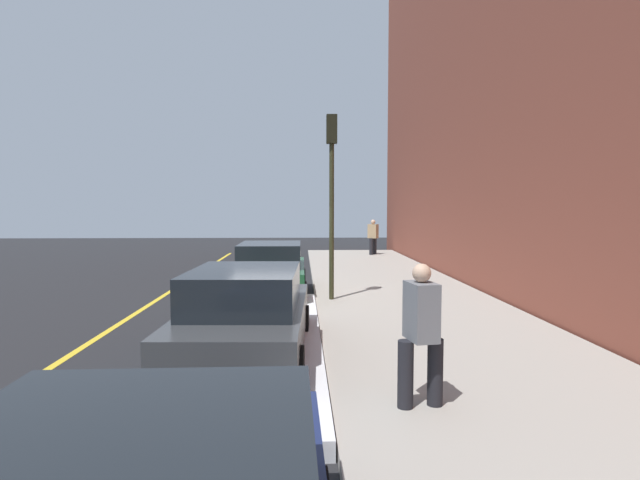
# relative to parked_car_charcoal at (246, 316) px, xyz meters

# --- Properties ---
(ground_plane) EXTENTS (56.00, 56.00, 0.00)m
(ground_plane) POSITION_rel_parked_car_charcoal_xyz_m (5.48, -0.22, -0.76)
(ground_plane) COLOR black
(sidewalk) EXTENTS (28.00, 4.60, 0.15)m
(sidewalk) POSITION_rel_parked_car_charcoal_xyz_m (5.48, -3.52, -0.68)
(sidewalk) COLOR #A39E93
(sidewalk) RESTS_ON ground
(building_facade) EXTENTS (32.00, 0.80, 15.00)m
(building_facade) POSITION_rel_parked_car_charcoal_xyz_m (5.48, -6.27, 6.74)
(building_facade) COLOR brown
(building_facade) RESTS_ON ground
(lane_stripe_centre) EXTENTS (28.00, 0.14, 0.01)m
(lane_stripe_centre) POSITION_rel_parked_car_charcoal_xyz_m (5.48, 2.98, -0.75)
(lane_stripe_centre) COLOR gold
(lane_stripe_centre) RESTS_ON ground
(snow_bank_curb) EXTENTS (8.26, 0.56, 0.22)m
(snow_bank_curb) POSITION_rel_parked_car_charcoal_xyz_m (0.94, -0.92, -0.65)
(snow_bank_curb) COLOR white
(snow_bank_curb) RESTS_ON ground
(parked_car_charcoal) EXTENTS (4.48, 2.02, 1.51)m
(parked_car_charcoal) POSITION_rel_parked_car_charcoal_xyz_m (0.00, 0.00, 0.00)
(parked_car_charcoal) COLOR black
(parked_car_charcoal) RESTS_ON ground
(parked_car_green) EXTENTS (4.26, 1.91, 1.51)m
(parked_car_green) POSITION_rel_parked_car_charcoal_xyz_m (5.70, -0.04, -0.00)
(parked_car_green) COLOR black
(parked_car_green) RESTS_ON ground
(pedestrian_tan_coat) EXTENTS (0.51, 0.55, 1.72)m
(pedestrian_tan_coat) POSITION_rel_parked_car_charcoal_xyz_m (16.81, -4.39, 0.31)
(pedestrian_tan_coat) COLOR black
(pedestrian_tan_coat) RESTS_ON sidewalk
(pedestrian_grey_coat) EXTENTS (0.49, 0.54, 1.67)m
(pedestrian_grey_coat) POSITION_rel_parked_car_charcoal_xyz_m (-2.20, -2.24, 0.28)
(pedestrian_grey_coat) COLOR black
(pedestrian_grey_coat) RESTS_ON sidewalk
(traffic_light_pole) EXTENTS (0.35, 0.26, 4.59)m
(traffic_light_pole) POSITION_rel_parked_car_charcoal_xyz_m (4.71, -1.62, 2.48)
(traffic_light_pole) COLOR #2D2D19
(traffic_light_pole) RESTS_ON sidewalk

